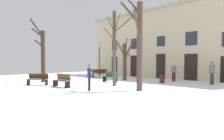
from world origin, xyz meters
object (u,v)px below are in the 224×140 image
object	(u,v)px
tree_left_of_center	(139,43)
bench_near_lamp	(110,77)
person_strolling	(174,71)
litter_bin	(162,78)
bench_facing_shops	(38,79)
tree_right_of_center	(115,47)
person_by_shop_door	(212,71)
tree_foreground	(125,60)
tree_near_facade	(43,54)
bench_near_center_tree	(62,80)
person_near_bench	(89,76)
bench_back_to_back_left	(100,73)
streetlamp	(99,56)

from	to	relation	value
tree_left_of_center	bench_near_lamp	size ratio (longest dim) A/B	3.64
bench_near_lamp	person_strolling	xyz separation A→B (m)	(3.46, 4.64, 0.43)
litter_bin	bench_facing_shops	world-z (taller)	bench_facing_shops
litter_bin	bench_facing_shops	distance (m)	9.92
tree_right_of_center	person_by_shop_door	bearing A→B (deg)	51.81
tree_foreground	tree_near_facade	bearing A→B (deg)	-119.47
bench_near_center_tree	person_near_bench	world-z (taller)	person_near_bench
tree_foreground	person_near_bench	world-z (taller)	tree_foreground
person_by_shop_door	tree_left_of_center	bearing A→B (deg)	-167.17
person_near_bench	person_by_shop_door	bearing A→B (deg)	-81.95
bench_facing_shops	person_strolling	bearing A→B (deg)	20.08
tree_right_of_center	bench_near_lamp	distance (m)	3.57
litter_bin	person_by_shop_door	bearing A→B (deg)	25.00
tree_near_facade	bench_near_lamp	xyz separation A→B (m)	(4.09, 4.12, -1.95)
tree_right_of_center	person_by_shop_door	distance (m)	7.79
person_by_shop_door	tree_right_of_center	bearing A→B (deg)	172.31
litter_bin	bench_near_lamp	world-z (taller)	bench_near_lamp
tree_left_of_center	tree_near_facade	bearing A→B (deg)	-167.87
person_near_bench	bench_near_center_tree	bearing A→B (deg)	40.84
bench_facing_shops	person_by_shop_door	distance (m)	13.31
bench_near_lamp	bench_back_to_back_left	bearing A→B (deg)	150.72
bench_facing_shops	bench_near_center_tree	bearing A→B (deg)	-21.83
tree_right_of_center	person_near_bench	bearing A→B (deg)	-80.88
tree_near_facade	streetlamp	bearing A→B (deg)	108.03
tree_near_facade	bench_facing_shops	distance (m)	2.89
tree_right_of_center	bench_back_to_back_left	distance (m)	8.62
tree_right_of_center	bench_near_center_tree	bearing A→B (deg)	-127.10
litter_bin	streetlamp	bearing A→B (deg)	167.82
tree_foreground	bench_facing_shops	size ratio (longest dim) A/B	2.68
bench_facing_shops	bench_near_lamp	size ratio (longest dim) A/B	0.94
tree_near_facade	streetlamp	distance (m)	9.56
bench_near_center_tree	tree_right_of_center	bearing A→B (deg)	48.93
tree_near_facade	bench_near_center_tree	xyz separation A→B (m)	(3.96, -0.51, -1.96)
tree_right_of_center	bench_near_center_tree	xyz separation A→B (m)	(-2.24, -2.96, -2.36)
bench_near_lamp	person_by_shop_door	bearing A→B (deg)	35.37
bench_near_center_tree	person_by_shop_door	size ratio (longest dim) A/B	0.86
person_near_bench	tree_near_facade	bearing A→B (deg)	32.60
tree_near_facade	tree_left_of_center	bearing A→B (deg)	12.13
streetlamp	bench_facing_shops	size ratio (longest dim) A/B	2.80
bench_near_center_tree	person_near_bench	distance (m)	2.72
tree_right_of_center	person_near_bench	size ratio (longest dim) A/B	3.34
tree_near_facade	streetlamp	xyz separation A→B (m)	(-2.96, 9.09, 0.08)
tree_near_facade	person_strolling	bearing A→B (deg)	49.23
tree_foreground	streetlamp	world-z (taller)	streetlamp
bench_near_lamp	person_strolling	world-z (taller)	person_strolling
tree_foreground	bench_near_center_tree	world-z (taller)	tree_foreground
bench_back_to_back_left	tree_right_of_center	bearing A→B (deg)	-102.97
tree_near_facade	bench_near_lamp	world-z (taller)	tree_near_facade
tree_foreground	bench_facing_shops	world-z (taller)	tree_foreground
tree_near_facade	streetlamp	size ratio (longest dim) A/B	1.26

